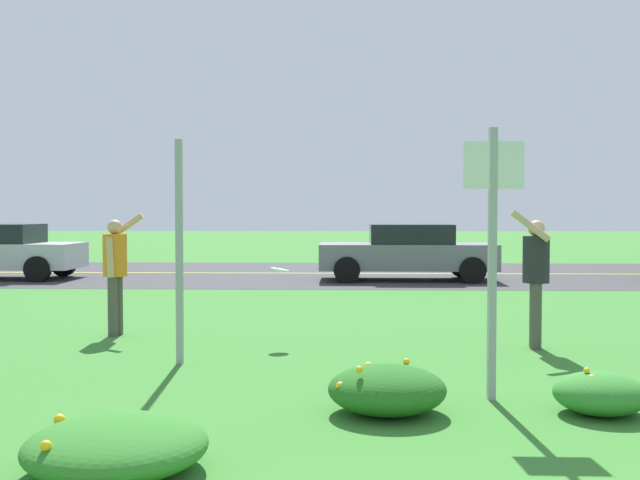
{
  "coord_description": "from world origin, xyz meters",
  "views": [
    {
      "loc": [
        -0.84,
        -2.02,
        1.77
      ],
      "look_at": [
        -1.19,
        7.63,
        1.42
      ],
      "focal_mm": 43.45,
      "sensor_mm": 36.0,
      "label": 1
    }
  ],
  "objects_px": {
    "sign_post_by_roadside": "(493,235)",
    "car_gray_center_right": "(408,252)",
    "frisbee_white": "(280,270)",
    "person_thrower_orange_shirt": "(115,266)",
    "sign_post_near_path": "(179,252)",
    "person_catcher_dark_shirt": "(536,271)"
  },
  "relations": [
    {
      "from": "sign_post_by_roadside",
      "to": "car_gray_center_right",
      "type": "distance_m",
      "value": 12.79
    },
    {
      "from": "frisbee_white",
      "to": "person_thrower_orange_shirt",
      "type": "bearing_deg",
      "value": 166.98
    },
    {
      "from": "sign_post_near_path",
      "to": "person_catcher_dark_shirt",
      "type": "distance_m",
      "value": 4.54
    },
    {
      "from": "sign_post_near_path",
      "to": "frisbee_white",
      "type": "relative_size",
      "value": 10.21
    },
    {
      "from": "sign_post_by_roadside",
      "to": "frisbee_white",
      "type": "distance_m",
      "value": 3.86
    },
    {
      "from": "frisbee_white",
      "to": "car_gray_center_right",
      "type": "relative_size",
      "value": 0.06
    },
    {
      "from": "person_catcher_dark_shirt",
      "to": "car_gray_center_right",
      "type": "relative_size",
      "value": 0.4
    },
    {
      "from": "sign_post_near_path",
      "to": "sign_post_by_roadside",
      "type": "height_order",
      "value": "sign_post_near_path"
    },
    {
      "from": "person_thrower_orange_shirt",
      "to": "car_gray_center_right",
      "type": "xyz_separation_m",
      "value": [
        4.87,
        9.13,
        -0.26
      ]
    },
    {
      "from": "person_thrower_orange_shirt",
      "to": "sign_post_by_roadside",
      "type": "bearing_deg",
      "value": -37.83
    },
    {
      "from": "sign_post_near_path",
      "to": "person_catcher_dark_shirt",
      "type": "xyz_separation_m",
      "value": [
        4.38,
        1.16,
        -0.3
      ]
    },
    {
      "from": "sign_post_by_roadside",
      "to": "frisbee_white",
      "type": "relative_size",
      "value": 10.0
    },
    {
      "from": "person_thrower_orange_shirt",
      "to": "car_gray_center_right",
      "type": "bearing_deg",
      "value": 61.95
    },
    {
      "from": "person_thrower_orange_shirt",
      "to": "frisbee_white",
      "type": "relative_size",
      "value": 6.89
    },
    {
      "from": "car_gray_center_right",
      "to": "person_catcher_dark_shirt",
      "type": "bearing_deg",
      "value": -84.96
    },
    {
      "from": "sign_post_near_path",
      "to": "person_catcher_dark_shirt",
      "type": "relative_size",
      "value": 1.45
    },
    {
      "from": "person_thrower_orange_shirt",
      "to": "car_gray_center_right",
      "type": "distance_m",
      "value": 10.35
    },
    {
      "from": "car_gray_center_right",
      "to": "person_thrower_orange_shirt",
      "type": "bearing_deg",
      "value": -118.05
    },
    {
      "from": "sign_post_near_path",
      "to": "person_thrower_orange_shirt",
      "type": "height_order",
      "value": "sign_post_near_path"
    },
    {
      "from": "sign_post_near_path",
      "to": "person_catcher_dark_shirt",
      "type": "bearing_deg",
      "value": 14.85
    },
    {
      "from": "sign_post_near_path",
      "to": "person_thrower_orange_shirt",
      "type": "relative_size",
      "value": 1.48
    },
    {
      "from": "sign_post_by_roadside",
      "to": "car_gray_center_right",
      "type": "xyz_separation_m",
      "value": [
        0.19,
        12.76,
        -0.81
      ]
    }
  ]
}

